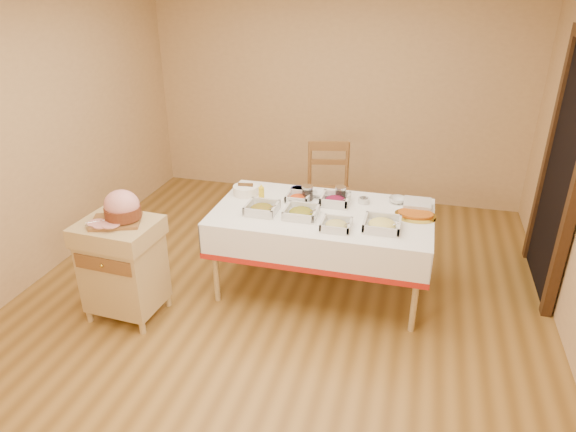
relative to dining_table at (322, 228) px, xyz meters
The scene contains 23 objects.
room_shell 0.82m from the dining_table, 135.00° to the right, with size 5.00×5.00×5.00m.
doorway 2.06m from the dining_table, 17.49° to the left, with size 0.09×1.10×2.20m.
dining_table is the anchor object (origin of this frame).
butcher_cart 1.66m from the dining_table, 151.61° to the right, with size 0.62×0.53×0.84m.
dining_chair 1.02m from the dining_table, 97.95° to the left, with size 0.54×0.52×1.01m.
ham_on_board 1.64m from the dining_table, 151.91° to the right, with size 0.39×0.37×0.26m.
serving_dish_a 0.55m from the dining_table, 162.38° to the right, with size 0.26×0.26×0.11m.
serving_dish_b 0.29m from the dining_table, 136.45° to the right, with size 0.27×0.27×0.11m.
serving_dish_c 0.38m from the dining_table, 60.31° to the right, with size 0.23×0.23×0.09m.
serving_dish_d 0.58m from the dining_table, 21.28° to the right, with size 0.28×0.28×0.11m.
serving_dish_e 0.35m from the dining_table, 147.95° to the left, with size 0.21×0.20×0.10m.
serving_dish_f 0.28m from the dining_table, 67.55° to the left, with size 0.25×0.24×0.12m.
small_bowl_left 0.81m from the dining_table, 160.72° to the left, with size 0.12×0.12×0.06m.
small_bowl_mid 0.47m from the dining_table, 132.86° to the left, with size 0.13×0.13×0.06m.
small_bowl_right 0.44m from the dining_table, 39.46° to the left, with size 0.10×0.10×0.05m.
bowl_white_imported 0.37m from the dining_table, 104.29° to the left, with size 0.16×0.16×0.04m, color silver.
bowl_small_imported 0.71m from the dining_table, 29.89° to the left, with size 0.15×0.15×0.05m, color silver.
preserve_jar_left 0.35m from the dining_table, 131.66° to the left, with size 0.10×0.10×0.13m.
preserve_jar_right 0.36m from the dining_table, 69.52° to the left, with size 0.10×0.10×0.12m.
mustard_bottle 0.61m from the dining_table, behind, with size 0.05×0.05×0.16m.
bread_basket 0.79m from the dining_table, 166.82° to the left, with size 0.23×0.23×0.10m.
plate_stack 0.83m from the dining_table, 18.23° to the left, with size 0.23×0.23×0.07m.
brass_platter 0.78m from the dining_table, ahead, with size 0.33×0.24×0.04m.
Camera 1 is at (1.03, -3.56, 2.56)m, focal length 32.00 mm.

